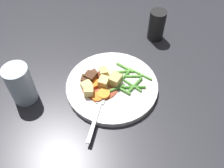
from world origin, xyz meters
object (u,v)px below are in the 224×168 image
object	(u,v)px
carrot_slice_1	(93,84)
potato_chunk_4	(110,74)
carrot_slice_2	(114,79)
water_glass	(20,84)
carrot_slice_3	(97,97)
fork	(98,111)
meat_chunk_0	(93,74)
dinner_plate	(112,86)
potato_chunk_0	(115,80)
potato_chunk_1	(104,73)
potato_chunk_2	(89,91)
potato_chunk_3	(86,85)
pepper_mill	(157,25)
meat_chunk_2	(86,80)
potato_chunk_5	(104,82)
meat_chunk_1	(90,77)
carrot_slice_0	(104,94)

from	to	relation	value
carrot_slice_1	potato_chunk_4	world-z (taller)	potato_chunk_4
carrot_slice_2	water_glass	xyz separation A→B (m)	(0.25, -0.00, 0.04)
carrot_slice_3	fork	world-z (taller)	carrot_slice_3
meat_chunk_0	fork	bearing A→B (deg)	86.21
carrot_slice_1	carrot_slice_2	distance (m)	0.06
dinner_plate	potato_chunk_0	world-z (taller)	potato_chunk_0
carrot_slice_3	water_glass	size ratio (longest dim) A/B	0.26
dinner_plate	potato_chunk_1	bearing A→B (deg)	-63.70
potato_chunk_1	meat_chunk_0	size ratio (longest dim) A/B	1.22
potato_chunk_2	potato_chunk_3	bearing A→B (deg)	-81.52
dinner_plate	carrot_slice_1	xyz separation A→B (m)	(0.05, -0.01, 0.01)
water_glass	carrot_slice_2	bearing A→B (deg)	179.71
water_glass	pepper_mill	world-z (taller)	water_glass
potato_chunk_3	water_glass	xyz separation A→B (m)	(0.17, -0.01, 0.03)
meat_chunk_2	potato_chunk_2	bearing A→B (deg)	93.30
dinner_plate	pepper_mill	size ratio (longest dim) A/B	2.55
meat_chunk_2	dinner_plate	bearing A→B (deg)	162.65
potato_chunk_1	potato_chunk_5	world-z (taller)	same
carrot_slice_1	potato_chunk_0	size ratio (longest dim) A/B	0.94
carrot_slice_1	potato_chunk_0	xyz separation A→B (m)	(-0.06, 0.01, 0.01)
potato_chunk_1	water_glass	distance (m)	0.23
potato_chunk_3	meat_chunk_2	xyz separation A→B (m)	(-0.00, -0.02, -0.00)
meat_chunk_1	pepper_mill	size ratio (longest dim) A/B	0.28
carrot_slice_0	meat_chunk_0	world-z (taller)	meat_chunk_0
potato_chunk_0	meat_chunk_0	world-z (taller)	potato_chunk_0
potato_chunk_1	meat_chunk_0	world-z (taller)	potato_chunk_1
carrot_slice_0	meat_chunk_0	xyz separation A→B (m)	(0.02, -0.07, 0.00)
potato_chunk_5	meat_chunk_0	bearing A→B (deg)	-56.74
dinner_plate	meat_chunk_0	bearing A→B (deg)	-39.30
carrot_slice_2	potato_chunk_2	bearing A→B (deg)	25.06
carrot_slice_3	meat_chunk_2	world-z (taller)	meat_chunk_2
carrot_slice_1	meat_chunk_0	size ratio (longest dim) A/B	1.44
potato_chunk_4	meat_chunk_2	distance (m)	0.07
carrot_slice_1	meat_chunk_2	size ratio (longest dim) A/B	1.32
fork	meat_chunk_2	bearing A→B (deg)	-81.12
dinner_plate	potato_chunk_4	bearing A→B (deg)	-88.61
dinner_plate	meat_chunk_0	distance (m)	0.06
carrot_slice_0	potato_chunk_4	distance (m)	0.07
carrot_slice_1	fork	world-z (taller)	carrot_slice_1
carrot_slice_0	potato_chunk_1	size ratio (longest dim) A/B	1.24
potato_chunk_1	potato_chunk_3	bearing A→B (deg)	31.82
potato_chunk_5	water_glass	size ratio (longest dim) A/B	0.26
carrot_slice_3	potato_chunk_4	size ratio (longest dim) A/B	1.17
potato_chunk_0	potato_chunk_5	xyz separation A→B (m)	(0.03, -0.00, -0.00)
meat_chunk_0	meat_chunk_2	world-z (taller)	same
carrot_slice_0	potato_chunk_2	size ratio (longest dim) A/B	1.30
carrot_slice_3	meat_chunk_2	bearing A→B (deg)	-69.99
pepper_mill	carrot_slice_2	bearing A→B (deg)	44.01
carrot_slice_0	potato_chunk_3	xyz separation A→B (m)	(0.04, -0.04, 0.01)
carrot_slice_1	potato_chunk_1	size ratio (longest dim) A/B	1.18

